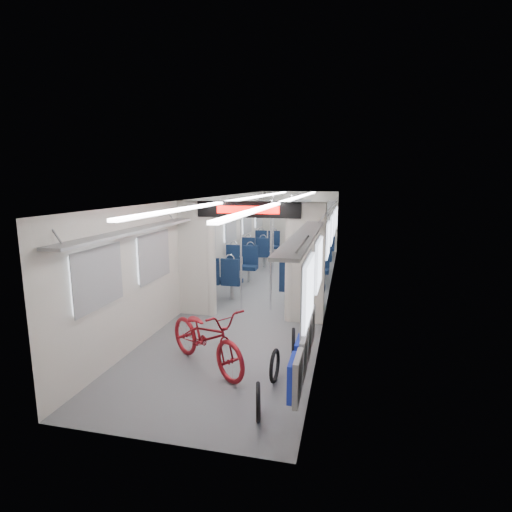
% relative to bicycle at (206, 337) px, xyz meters
% --- Properties ---
extents(carriage, '(12.00, 12.02, 2.31)m').
position_rel_bicycle_xyz_m(carriage, '(0.08, 3.99, 1.03)').
color(carriage, '#515456').
rests_on(carriage, ground).
extents(bicycle, '(1.80, 1.56, 0.94)m').
position_rel_bicycle_xyz_m(bicycle, '(0.00, 0.00, 0.00)').
color(bicycle, maroon).
rests_on(bicycle, ground).
extents(flip_bench, '(0.12, 2.10, 0.51)m').
position_rel_bicycle_xyz_m(flip_bench, '(1.44, -0.32, 0.11)').
color(flip_bench, gray).
rests_on(flip_bench, carriage).
extents(bike_hoop_a, '(0.15, 0.45, 0.45)m').
position_rel_bicycle_xyz_m(bike_hoop_a, '(1.02, -1.12, -0.27)').
color(bike_hoop_a, black).
rests_on(bike_hoop_a, ground).
extents(bike_hoop_b, '(0.08, 0.47, 0.46)m').
position_rel_bicycle_xyz_m(bike_hoop_b, '(1.04, -0.21, -0.26)').
color(bike_hoop_b, black).
rests_on(bike_hoop_b, ground).
extents(bike_hoop_c, '(0.12, 0.49, 0.48)m').
position_rel_bicycle_xyz_m(bike_hoop_c, '(1.19, 0.57, -0.25)').
color(bike_hoop_c, black).
rests_on(bike_hoop_c, ground).
extents(seat_bay_near_left, '(0.89, 2.00, 1.08)m').
position_rel_bicycle_xyz_m(seat_bay_near_left, '(-0.85, 4.21, 0.07)').
color(seat_bay_near_left, '#0B1831').
rests_on(seat_bay_near_left, ground).
extents(seat_bay_near_right, '(0.95, 2.28, 1.16)m').
position_rel_bicycle_xyz_m(seat_bay_near_right, '(1.02, 4.15, 0.10)').
color(seat_bay_near_right, '#0B1831').
rests_on(seat_bay_near_right, ground).
extents(seat_bay_far_left, '(0.88, 1.94, 1.06)m').
position_rel_bicycle_xyz_m(seat_bay_far_left, '(-0.85, 7.72, 0.06)').
color(seat_bay_far_left, '#0B1831').
rests_on(seat_bay_far_left, ground).
extents(seat_bay_far_right, '(0.96, 2.31, 1.17)m').
position_rel_bicycle_xyz_m(seat_bay_far_right, '(1.02, 7.63, 0.11)').
color(seat_bay_far_right, '#0B1831').
rests_on(seat_bay_far_right, ground).
extents(stanchion_near_left, '(0.04, 0.04, 2.30)m').
position_rel_bicycle_xyz_m(stanchion_near_left, '(-0.22, 2.75, 0.68)').
color(stanchion_near_left, silver).
rests_on(stanchion_near_left, ground).
extents(stanchion_near_right, '(0.04, 0.04, 2.30)m').
position_rel_bicycle_xyz_m(stanchion_near_right, '(0.40, 2.81, 0.68)').
color(stanchion_near_right, silver).
rests_on(stanchion_near_right, ground).
extents(stanchion_far_left, '(0.05, 0.05, 2.30)m').
position_rel_bicycle_xyz_m(stanchion_far_left, '(-0.19, 6.21, 0.68)').
color(stanchion_far_left, silver).
rests_on(stanchion_far_left, ground).
extents(stanchion_far_right, '(0.04, 0.04, 2.30)m').
position_rel_bicycle_xyz_m(stanchion_far_right, '(0.37, 5.95, 0.68)').
color(stanchion_far_right, silver).
rests_on(stanchion_far_right, ground).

